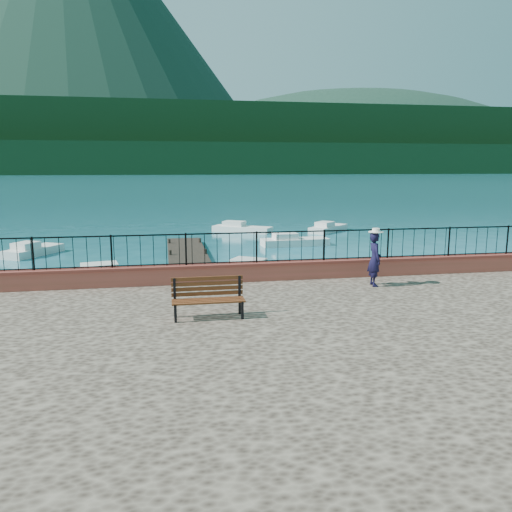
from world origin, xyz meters
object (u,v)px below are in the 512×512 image
object	(u,v)px
person	(375,259)
boat_3	(33,248)
boat_0	(115,271)
boat_5	(328,226)
boat_2	(295,239)
boat_1	(261,268)
boat_4	(242,227)
park_bench	(208,306)

from	to	relation	value
person	boat_3	distance (m)	19.80
boat_0	boat_5	bearing A→B (deg)	32.89
boat_2	boat_5	size ratio (longest dim) A/B	1.06
boat_3	boat_1	bearing A→B (deg)	-94.90
boat_1	boat_5	size ratio (longest dim) A/B	1.04
boat_4	boat_5	bearing A→B (deg)	24.84
park_bench	person	distance (m)	5.75
boat_2	boat_3	xyz separation A→B (m)	(-14.85, -0.65, 0.00)
person	boat_1	bearing A→B (deg)	21.69
boat_0	boat_2	world-z (taller)	same
boat_4	person	bearing A→B (deg)	-56.02
park_bench	boat_2	size ratio (longest dim) A/B	0.42
boat_4	park_bench	bearing A→B (deg)	-68.29
boat_0	boat_5	size ratio (longest dim) A/B	1.09
park_bench	boat_0	distance (m)	10.38
person	boat_2	xyz separation A→B (m)	(1.59, 15.27, -1.62)
person	boat_0	world-z (taller)	person
boat_3	boat_5	size ratio (longest dim) A/B	0.88
park_bench	person	world-z (taller)	person
boat_3	park_bench	bearing A→B (deg)	-125.01
park_bench	boat_5	bearing A→B (deg)	65.27
boat_1	boat_4	size ratio (longest dim) A/B	0.92
person	boat_3	bearing A→B (deg)	46.93
boat_2	boat_1	bearing A→B (deg)	-117.08
boat_2	boat_3	world-z (taller)	same
boat_5	person	bearing A→B (deg)	-149.42
park_bench	boat_0	size ratio (longest dim) A/B	0.41
person	boat_4	distance (m)	22.13
boat_0	boat_1	bearing A→B (deg)	-16.51
park_bench	boat_1	size ratio (longest dim) A/B	0.43
boat_3	boat_5	xyz separation A→B (m)	(18.97, 6.61, 0.00)
boat_0	boat_5	distance (m)	19.62
boat_5	boat_4	bearing A→B (deg)	128.06
boat_3	boat_5	world-z (taller)	same
boat_1	boat_4	world-z (taller)	same
person	boat_0	distance (m)	11.30
boat_0	boat_3	size ratio (longest dim) A/B	1.24
person	boat_1	size ratio (longest dim) A/B	0.41
boat_2	boat_5	world-z (taller)	same
park_bench	boat_4	size ratio (longest dim) A/B	0.40
boat_1	boat_2	bearing A→B (deg)	99.27
person	boat_5	bearing A→B (deg)	-10.34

